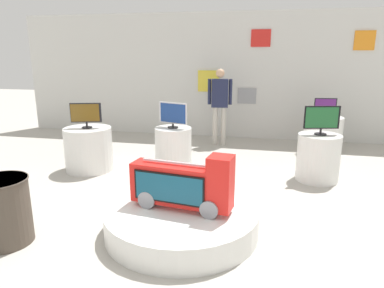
% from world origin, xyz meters
% --- Properties ---
extents(ground_plane, '(30.00, 30.00, 0.00)m').
position_xyz_m(ground_plane, '(0.00, 0.00, 0.00)').
color(ground_plane, '#B2ADA3').
extents(back_wall_display, '(11.15, 0.13, 3.10)m').
position_xyz_m(back_wall_display, '(0.01, 5.36, 1.55)').
color(back_wall_display, silver).
rests_on(back_wall_display, ground).
extents(main_display_pedestal, '(1.85, 1.85, 0.31)m').
position_xyz_m(main_display_pedestal, '(-0.02, 0.21, 0.15)').
color(main_display_pedestal, silver).
rests_on(main_display_pedestal, ground).
extents(novelty_firetruck_tv, '(1.25, 0.47, 0.70)m').
position_xyz_m(novelty_firetruck_tv, '(0.00, 0.20, 0.60)').
color(novelty_firetruck_tv, gray).
rests_on(novelty_firetruck_tv, main_display_pedestal).
extents(display_pedestal_left_rear, '(0.67, 0.67, 0.80)m').
position_xyz_m(display_pedestal_left_rear, '(-0.72, 2.47, 0.40)').
color(display_pedestal_left_rear, silver).
rests_on(display_pedestal_left_rear, ground).
extents(tv_on_left_rear, '(0.56, 0.22, 0.46)m').
position_xyz_m(tv_on_left_rear, '(-0.72, 2.47, 1.05)').
color(tv_on_left_rear, black).
rests_on(tv_on_left_rear, display_pedestal_left_rear).
extents(display_pedestal_center_rear, '(0.71, 0.71, 0.80)m').
position_xyz_m(display_pedestal_center_rear, '(1.83, 2.44, 0.40)').
color(display_pedestal_center_rear, silver).
rests_on(display_pedestal_center_rear, ground).
extents(tv_on_center_rear, '(0.58, 0.20, 0.48)m').
position_xyz_m(tv_on_center_rear, '(1.82, 2.44, 1.07)').
color(tv_on_center_rear, black).
rests_on(tv_on_center_rear, display_pedestal_center_rear).
extents(display_pedestal_right_rear, '(0.86, 0.86, 0.80)m').
position_xyz_m(display_pedestal_right_rear, '(-2.25, 2.13, 0.40)').
color(display_pedestal_right_rear, silver).
rests_on(display_pedestal_right_rear, ground).
extents(tv_on_right_rear, '(0.54, 0.19, 0.46)m').
position_xyz_m(tv_on_right_rear, '(-2.25, 2.13, 1.06)').
color(tv_on_right_rear, black).
rests_on(tv_on_right_rear, display_pedestal_right_rear).
extents(display_pedestal_far_right, '(0.81, 0.81, 0.80)m').
position_xyz_m(display_pedestal_far_right, '(2.15, 4.23, 0.40)').
color(display_pedestal_far_right, silver).
rests_on(display_pedestal_far_right, ground).
extents(tv_on_far_right, '(0.46, 0.23, 0.40)m').
position_xyz_m(tv_on_far_right, '(2.15, 4.23, 1.01)').
color(tv_on_far_right, black).
rests_on(tv_on_far_right, display_pedestal_far_right).
extents(side_table_round, '(0.62, 0.62, 0.77)m').
position_xyz_m(side_table_round, '(-1.93, -0.44, 0.39)').
color(side_table_round, '#4C4238').
rests_on(side_table_round, ground).
extents(shopper_browsing_near_truck, '(0.56, 0.24, 1.78)m').
position_xyz_m(shopper_browsing_near_truck, '(-0.14, 4.47, 1.04)').
color(shopper_browsing_near_truck, '#B2ADA3').
rests_on(shopper_browsing_near_truck, ground).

